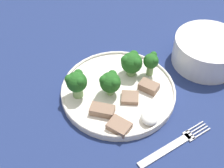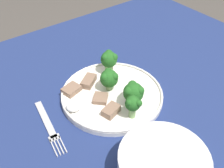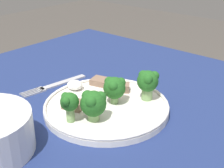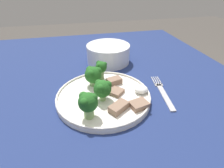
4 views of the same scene
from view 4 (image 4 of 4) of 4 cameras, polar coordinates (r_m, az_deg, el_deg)
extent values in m
cube|color=navy|center=(0.56, -9.08, -1.27)|extent=(1.06, 1.05, 0.03)
cylinder|color=brown|center=(1.24, -31.72, -6.16)|extent=(0.06, 0.06, 0.70)
cylinder|color=brown|center=(1.25, 12.27, -1.06)|extent=(0.06, 0.06, 0.70)
cylinder|color=white|center=(0.48, -2.78, -4.24)|extent=(0.26, 0.26, 0.01)
torus|color=white|center=(0.48, -2.81, -3.37)|extent=(0.26, 0.26, 0.01)
cube|color=#B2B2B7|center=(0.51, 16.99, -4.00)|extent=(0.03, 0.12, 0.00)
cube|color=#B2B2B7|center=(0.56, 14.97, -0.27)|extent=(0.03, 0.02, 0.00)
cube|color=#B2B2B7|center=(0.58, 15.22, 1.05)|extent=(0.01, 0.05, 0.00)
cube|color=#B2B2B7|center=(0.58, 14.59, 1.03)|extent=(0.01, 0.05, 0.00)
cube|color=#B2B2B7|center=(0.58, 13.96, 1.00)|extent=(0.01, 0.05, 0.00)
cube|color=#B2B2B7|center=(0.57, 13.31, 0.98)|extent=(0.01, 0.05, 0.00)
cylinder|color=silver|center=(0.68, -1.22, 9.91)|extent=(0.16, 0.16, 0.07)
cylinder|color=white|center=(0.68, -1.22, 9.48)|extent=(0.13, 0.13, 0.05)
cylinder|color=#7FA866|center=(0.46, -3.05, -4.19)|extent=(0.02, 0.02, 0.02)
sphere|color=#215B1E|center=(0.44, -3.14, -1.59)|extent=(0.05, 0.05, 0.05)
sphere|color=#215B1E|center=(0.44, -1.41, -0.26)|extent=(0.02, 0.02, 0.02)
sphere|color=#215B1E|center=(0.45, -4.32, 0.23)|extent=(0.02, 0.02, 0.02)
sphere|color=#215B1E|center=(0.43, -3.79, -1.42)|extent=(0.02, 0.02, 0.02)
cylinder|color=#7FA866|center=(0.55, -3.54, 3.26)|extent=(0.02, 0.02, 0.03)
sphere|color=#215B1E|center=(0.54, -3.63, 5.74)|extent=(0.03, 0.03, 0.03)
sphere|color=#215B1E|center=(0.53, -2.55, 6.61)|extent=(0.02, 0.02, 0.02)
sphere|color=#215B1E|center=(0.54, -4.38, 6.84)|extent=(0.02, 0.02, 0.02)
sphere|color=#215B1E|center=(0.52, -4.05, 6.01)|extent=(0.02, 0.02, 0.02)
cylinder|color=#7FA866|center=(0.52, -6.04, 0.50)|extent=(0.02, 0.02, 0.02)
sphere|color=#215B1E|center=(0.51, -6.21, 2.98)|extent=(0.05, 0.05, 0.05)
sphere|color=#215B1E|center=(0.50, -4.62, 4.27)|extent=(0.02, 0.02, 0.02)
sphere|color=#215B1E|center=(0.51, -7.28, 4.64)|extent=(0.02, 0.02, 0.02)
sphere|color=#215B1E|center=(0.49, -6.92, 3.30)|extent=(0.02, 0.02, 0.02)
cylinder|color=#7FA866|center=(0.41, -7.75, -9.16)|extent=(0.02, 0.02, 0.03)
sphere|color=#215B1E|center=(0.39, -8.06, -5.96)|extent=(0.04, 0.04, 0.04)
sphere|color=#215B1E|center=(0.38, -6.17, -4.53)|extent=(0.02, 0.02, 0.02)
sphere|color=#215B1E|center=(0.39, -9.33, -3.89)|extent=(0.02, 0.02, 0.02)
sphere|color=#215B1E|center=(0.37, -9.00, -5.96)|extent=(0.02, 0.02, 0.02)
cube|color=#846651|center=(0.42, 2.21, -7.55)|extent=(0.06, 0.05, 0.02)
cube|color=#846651|center=(0.44, 8.81, -6.64)|extent=(0.05, 0.04, 0.01)
cube|color=#846651|center=(0.52, 0.72, 1.01)|extent=(0.05, 0.04, 0.02)
cube|color=#846651|center=(0.48, 1.39, -2.53)|extent=(0.05, 0.05, 0.01)
ellipsoid|color=white|center=(0.49, 9.52, -1.75)|extent=(0.04, 0.03, 0.02)
camera|label=1|loc=(0.47, 89.65, 36.41)|focal=50.00mm
camera|label=2|loc=(0.86, 16.12, 42.39)|focal=42.00mm
camera|label=3|loc=(0.86, -39.25, 28.13)|focal=50.00mm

